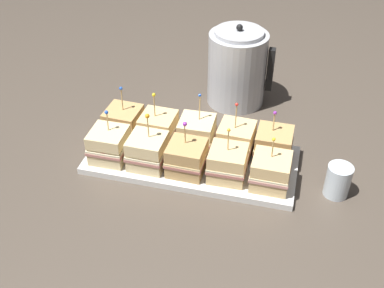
{
  "coord_description": "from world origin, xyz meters",
  "views": [
    {
      "loc": [
        0.25,
        -0.98,
        0.84
      ],
      "look_at": [
        0.0,
        0.0,
        0.06
      ],
      "focal_mm": 45.0,
      "sensor_mm": 36.0,
      "label": 1
    }
  ],
  "objects_px": {
    "sandwich_front_left": "(148,151)",
    "sandwich_back_center": "(198,134)",
    "sandwich_back_far_left": "(124,123)",
    "sandwich_back_far_right": "(274,145)",
    "kettle_steel": "(237,68)",
    "drinking_glass": "(338,181)",
    "sandwich_back_left": "(158,128)",
    "serving_platter": "(192,160)",
    "sandwich_front_far_right": "(271,171)",
    "sandwich_front_right": "(228,163)",
    "sandwich_front_far_left": "(109,145)",
    "sandwich_back_right": "(236,139)",
    "sandwich_front_center": "(187,158)"
  },
  "relations": [
    {
      "from": "sandwich_front_left",
      "to": "sandwich_back_center",
      "type": "height_order",
      "value": "sandwich_back_center"
    },
    {
      "from": "sandwich_back_far_left",
      "to": "sandwich_back_far_right",
      "type": "distance_m",
      "value": 0.42
    },
    {
      "from": "kettle_steel",
      "to": "drinking_glass",
      "type": "height_order",
      "value": "kettle_steel"
    },
    {
      "from": "sandwich_back_left",
      "to": "drinking_glass",
      "type": "distance_m",
      "value": 0.5
    },
    {
      "from": "serving_platter",
      "to": "sandwich_back_far_right",
      "type": "distance_m",
      "value": 0.22
    },
    {
      "from": "sandwich_back_far_left",
      "to": "sandwich_back_left",
      "type": "relative_size",
      "value": 1.02
    },
    {
      "from": "serving_platter",
      "to": "sandwich_front_far_right",
      "type": "height_order",
      "value": "sandwich_front_far_right"
    },
    {
      "from": "sandwich_back_far_left",
      "to": "sandwich_back_center",
      "type": "distance_m",
      "value": 0.22
    },
    {
      "from": "serving_platter",
      "to": "drinking_glass",
      "type": "height_order",
      "value": "drinking_glass"
    },
    {
      "from": "sandwich_back_far_right",
      "to": "kettle_steel",
      "type": "xyz_separation_m",
      "value": [
        -0.15,
        0.29,
        0.06
      ]
    },
    {
      "from": "sandwich_front_right",
      "to": "sandwich_back_far_right",
      "type": "xyz_separation_m",
      "value": [
        0.1,
        0.1,
        0.0
      ]
    },
    {
      "from": "sandwich_front_far_left",
      "to": "sandwich_back_far_left",
      "type": "xyz_separation_m",
      "value": [
        0.0,
        0.11,
        0.0
      ]
    },
    {
      "from": "sandwich_front_right",
      "to": "sandwich_back_far_left",
      "type": "bearing_deg",
      "value": 162.47
    },
    {
      "from": "sandwich_front_far_left",
      "to": "sandwich_back_far_left",
      "type": "relative_size",
      "value": 0.92
    },
    {
      "from": "sandwich_back_far_left",
      "to": "sandwich_back_left",
      "type": "bearing_deg",
      "value": 1.5
    },
    {
      "from": "sandwich_back_far_right",
      "to": "drinking_glass",
      "type": "xyz_separation_m",
      "value": [
        0.17,
        -0.08,
        -0.02
      ]
    },
    {
      "from": "sandwich_front_far_left",
      "to": "sandwich_back_right",
      "type": "distance_m",
      "value": 0.34
    },
    {
      "from": "sandwich_front_left",
      "to": "kettle_steel",
      "type": "height_order",
      "value": "kettle_steel"
    },
    {
      "from": "kettle_steel",
      "to": "sandwich_front_far_left",
      "type": "bearing_deg",
      "value": -123.98
    },
    {
      "from": "sandwich_front_far_right",
      "to": "sandwich_front_right",
      "type": "bearing_deg",
      "value": 177.75
    },
    {
      "from": "drinking_glass",
      "to": "sandwich_front_far_left",
      "type": "bearing_deg",
      "value": -177.38
    },
    {
      "from": "sandwich_back_far_left",
      "to": "drinking_glass",
      "type": "xyz_separation_m",
      "value": [
        0.59,
        -0.08,
        -0.02
      ]
    },
    {
      "from": "sandwich_back_center",
      "to": "kettle_steel",
      "type": "distance_m",
      "value": 0.3
    },
    {
      "from": "sandwich_front_right",
      "to": "drinking_glass",
      "type": "xyz_separation_m",
      "value": [
        0.28,
        0.02,
        -0.02
      ]
    },
    {
      "from": "sandwich_front_far_right",
      "to": "sandwich_back_center",
      "type": "xyz_separation_m",
      "value": [
        -0.21,
        0.11,
        0.0
      ]
    },
    {
      "from": "sandwich_front_center",
      "to": "sandwich_back_far_left",
      "type": "bearing_deg",
      "value": 153.7
    },
    {
      "from": "sandwich_front_far_left",
      "to": "sandwich_front_left",
      "type": "distance_m",
      "value": 0.11
    },
    {
      "from": "sandwich_front_left",
      "to": "drinking_glass",
      "type": "bearing_deg",
      "value": 3.26
    },
    {
      "from": "kettle_steel",
      "to": "sandwich_back_far_left",
      "type": "bearing_deg",
      "value": -132.37
    },
    {
      "from": "serving_platter",
      "to": "sandwich_back_far_right",
      "type": "bearing_deg",
      "value": 13.45
    },
    {
      "from": "serving_platter",
      "to": "kettle_steel",
      "type": "distance_m",
      "value": 0.37
    },
    {
      "from": "sandwich_back_right",
      "to": "sandwich_back_far_right",
      "type": "xyz_separation_m",
      "value": [
        0.1,
        -0.01,
        0.0
      ]
    },
    {
      "from": "sandwich_front_right",
      "to": "drinking_glass",
      "type": "bearing_deg",
      "value": 4.57
    },
    {
      "from": "serving_platter",
      "to": "sandwich_front_left",
      "type": "height_order",
      "value": "sandwich_front_left"
    },
    {
      "from": "kettle_steel",
      "to": "drinking_glass",
      "type": "bearing_deg",
      "value": -49.08
    },
    {
      "from": "sandwich_front_right",
      "to": "sandwich_front_left",
      "type": "bearing_deg",
      "value": -178.44
    },
    {
      "from": "serving_platter",
      "to": "sandwich_back_left",
      "type": "height_order",
      "value": "sandwich_back_left"
    },
    {
      "from": "sandwich_front_far_left",
      "to": "kettle_steel",
      "type": "height_order",
      "value": "kettle_steel"
    },
    {
      "from": "sandwich_front_far_right",
      "to": "drinking_glass",
      "type": "height_order",
      "value": "sandwich_front_far_right"
    },
    {
      "from": "sandwich_front_far_right",
      "to": "sandwich_back_left",
      "type": "bearing_deg",
      "value": 161.75
    },
    {
      "from": "sandwich_back_right",
      "to": "drinking_glass",
      "type": "bearing_deg",
      "value": -17.42
    },
    {
      "from": "sandwich_front_left",
      "to": "sandwich_back_left",
      "type": "distance_m",
      "value": 0.11
    },
    {
      "from": "sandwich_back_right",
      "to": "sandwich_back_far_right",
      "type": "bearing_deg",
      "value": -3.31
    },
    {
      "from": "sandwich_front_left",
      "to": "drinking_glass",
      "type": "distance_m",
      "value": 0.49
    },
    {
      "from": "sandwich_front_far_left",
      "to": "sandwich_front_center",
      "type": "distance_m",
      "value": 0.21
    },
    {
      "from": "sandwich_front_far_right",
      "to": "serving_platter",
      "type": "bearing_deg",
      "value": 165.61
    },
    {
      "from": "sandwich_front_center",
      "to": "sandwich_back_center",
      "type": "relative_size",
      "value": 0.89
    },
    {
      "from": "sandwich_front_far_right",
      "to": "sandwich_back_far_right",
      "type": "relative_size",
      "value": 0.97
    },
    {
      "from": "sandwich_front_far_left",
      "to": "sandwich_front_left",
      "type": "relative_size",
      "value": 0.93
    },
    {
      "from": "sandwich_back_right",
      "to": "sandwich_front_far_left",
      "type": "bearing_deg",
      "value": -160.73
    }
  ]
}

